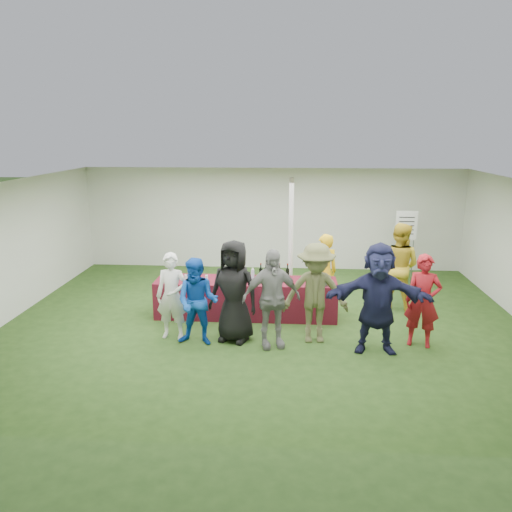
# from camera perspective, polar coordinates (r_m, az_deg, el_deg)

# --- Properties ---
(ground) EXTENTS (60.00, 60.00, 0.00)m
(ground) POSITION_cam_1_polar(r_m,az_deg,el_deg) (9.87, 0.92, -7.51)
(ground) COLOR #284719
(ground) RESTS_ON ground
(tent) EXTENTS (10.00, 10.00, 10.00)m
(tent) POSITION_cam_1_polar(r_m,az_deg,el_deg) (10.61, 3.99, 1.64)
(tent) COLOR white
(tent) RESTS_ON ground
(serving_table) EXTENTS (3.60, 0.80, 0.75)m
(serving_table) POSITION_cam_1_polar(r_m,az_deg,el_deg) (10.05, -1.14, -4.83)
(serving_table) COLOR maroon
(serving_table) RESTS_ON ground
(wine_bottles) EXTENTS (0.60, 0.10, 0.32)m
(wine_bottles) POSITION_cam_1_polar(r_m,az_deg,el_deg) (9.99, 2.00, -1.96)
(wine_bottles) COLOR black
(wine_bottles) RESTS_ON serving_table
(wine_glasses) EXTENTS (1.14, 0.08, 0.16)m
(wine_glasses) POSITION_cam_1_polar(r_m,az_deg,el_deg) (9.77, -6.64, -2.49)
(wine_glasses) COLOR silver
(wine_glasses) RESTS_ON serving_table
(water_bottle) EXTENTS (0.07, 0.07, 0.23)m
(water_bottle) POSITION_cam_1_polar(r_m,az_deg,el_deg) (9.97, -0.38, -2.09)
(water_bottle) COLOR silver
(water_bottle) RESTS_ON serving_table
(bar_towel) EXTENTS (0.25, 0.18, 0.03)m
(bar_towel) POSITION_cam_1_polar(r_m,az_deg,el_deg) (9.96, 7.45, -2.76)
(bar_towel) COLOR white
(bar_towel) RESTS_ON serving_table
(dump_bucket) EXTENTS (0.22, 0.22, 0.18)m
(dump_bucket) POSITION_cam_1_polar(r_m,az_deg,el_deg) (9.68, 7.91, -2.81)
(dump_bucket) COLOR slate
(dump_bucket) RESTS_ON serving_table
(wine_list_sign) EXTENTS (0.50, 0.03, 1.80)m
(wine_list_sign) POSITION_cam_1_polar(r_m,az_deg,el_deg) (12.42, 16.76, 2.74)
(wine_list_sign) COLOR slate
(wine_list_sign) RESTS_ON ground
(staff_pourer) EXTENTS (0.68, 0.56, 1.62)m
(staff_pourer) POSITION_cam_1_polar(r_m,az_deg,el_deg) (10.37, 7.78, -1.84)
(staff_pourer) COLOR gold
(staff_pourer) RESTS_ON ground
(staff_back) EXTENTS (1.11, 1.04, 1.82)m
(staff_back) POSITION_cam_1_polar(r_m,az_deg,el_deg) (10.77, 15.95, -1.11)
(staff_back) COLOR gold
(staff_back) RESTS_ON ground
(customer_0) EXTENTS (0.60, 0.42, 1.57)m
(customer_0) POSITION_cam_1_polar(r_m,az_deg,el_deg) (9.01, -9.57, -4.54)
(customer_0) COLOR silver
(customer_0) RESTS_ON ground
(customer_1) EXTENTS (0.81, 0.66, 1.54)m
(customer_1) POSITION_cam_1_polar(r_m,az_deg,el_deg) (8.69, -6.68, -5.24)
(customer_1) COLOR #114AB5
(customer_1) RESTS_ON ground
(customer_2) EXTENTS (1.02, 0.81, 1.82)m
(customer_2) POSITION_cam_1_polar(r_m,az_deg,el_deg) (8.76, -2.55, -4.03)
(customer_2) COLOR black
(customer_2) RESTS_ON ground
(customer_3) EXTENTS (1.09, 0.70, 1.73)m
(customer_3) POSITION_cam_1_polar(r_m,az_deg,el_deg) (8.51, 1.77, -4.89)
(customer_3) COLOR gray
(customer_3) RESTS_ON ground
(customer_4) EXTENTS (1.20, 0.75, 1.78)m
(customer_4) POSITION_cam_1_polar(r_m,az_deg,el_deg) (8.76, 6.82, -4.25)
(customer_4) COLOR brown
(customer_4) RESTS_ON ground
(customer_5) EXTENTS (1.76, 0.63, 1.88)m
(customer_5) POSITION_cam_1_polar(r_m,az_deg,el_deg) (8.54, 13.75, -4.71)
(customer_5) COLOR #191B3C
(customer_5) RESTS_ON ground
(customer_6) EXTENTS (0.67, 0.53, 1.62)m
(customer_6) POSITION_cam_1_polar(r_m,az_deg,el_deg) (9.03, 18.53, -4.89)
(customer_6) COLOR maroon
(customer_6) RESTS_ON ground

